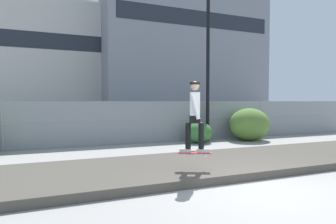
{
  "coord_description": "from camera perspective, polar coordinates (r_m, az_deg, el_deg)",
  "views": [
    {
      "loc": [
        -3.87,
        -4.47,
        1.84
      ],
      "look_at": [
        -0.41,
        4.36,
        1.47
      ],
      "focal_mm": 29.41,
      "sensor_mm": 36.0,
      "label": 1
    }
  ],
  "objects": [
    {
      "name": "office_block",
      "position": [
        49.65,
        3.52,
        14.02
      ],
      "size": [
        28.26,
        10.1,
        24.03
      ],
      "color": "slate",
      "rests_on": "ground_plane"
    },
    {
      "name": "chain_fence",
      "position": [
        12.25,
        -2.95,
        -2.05
      ],
      "size": [
        23.55,
        0.06,
        1.85
      ],
      "color": "gray",
      "rests_on": "ground_plane"
    },
    {
      "name": "library_building",
      "position": [
        51.53,
        -24.99,
        9.86
      ],
      "size": [
        25.42,
        10.44,
        17.79
      ],
      "color": "#B2AFA8",
      "rests_on": "ground_plane"
    },
    {
      "name": "parked_car_near",
      "position": [
        14.62,
        -16.86,
        -1.82
      ],
      "size": [
        4.47,
        2.08,
        1.66
      ],
      "color": "#566B4C",
      "rests_on": "ground_plane"
    },
    {
      "name": "skateboard",
      "position": [
        6.62,
        5.53,
        -8.48
      ],
      "size": [
        0.81,
        0.51,
        0.07
      ],
      "color": "#B22D2D"
    },
    {
      "name": "skater",
      "position": [
        6.51,
        5.56,
        -0.11
      ],
      "size": [
        0.7,
        0.62,
        1.68
      ],
      "color": "#B2ADA8",
      "rests_on": "skateboard"
    },
    {
      "name": "ground_plane",
      "position": [
        6.19,
        19.25,
        -15.2
      ],
      "size": [
        120.0,
        120.0,
        0.0
      ],
      "primitive_type": "plane",
      "color": "gray"
    },
    {
      "name": "gravel_berm",
      "position": [
        7.86,
        8.83,
        -10.62
      ],
      "size": [
        14.78,
        3.0,
        0.2
      ],
      "primitive_type": "cube",
      "color": "#4C473F",
      "rests_on": "ground_plane"
    },
    {
      "name": "street_lamp",
      "position": [
        13.18,
        8.29,
        13.3
      ],
      "size": [
        0.44,
        0.44,
        7.08
      ],
      "color": "black",
      "rests_on": "ground_plane"
    },
    {
      "name": "shrub_center",
      "position": [
        12.27,
        6.49,
        -4.25
      ],
      "size": [
        1.2,
        0.98,
        0.93
      ],
      "color": "#336B2D",
      "rests_on": "ground_plane"
    },
    {
      "name": "shrub_right",
      "position": [
        13.52,
        16.5,
        -2.47
      ],
      "size": [
        1.97,
        1.61,
        1.52
      ],
      "color": "#567A33",
      "rests_on": "ground_plane"
    }
  ]
}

